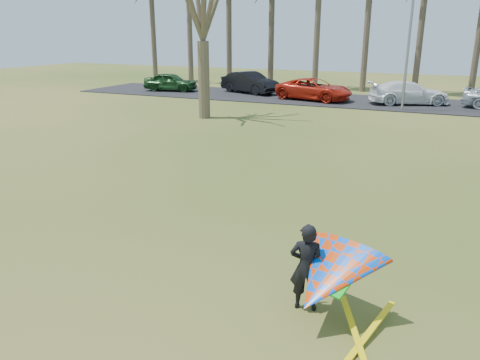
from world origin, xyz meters
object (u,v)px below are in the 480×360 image
at_px(car_3, 409,93).
at_px(kite_flyer, 327,276).
at_px(car_1, 250,82).
at_px(car_2, 314,89).
at_px(car_0, 171,82).
at_px(streetlight, 412,35).

distance_m(car_3, kite_flyer, 26.26).
height_order(car_1, car_2, car_1).
height_order(car_0, car_2, car_2).
height_order(car_1, car_3, car_1).
distance_m(car_1, car_2, 5.91).
bearing_deg(car_3, car_2, 72.67).
distance_m(car_1, kite_flyer, 30.29).
xyz_separation_m(car_3, kite_flyer, (1.01, -26.24, 0.03)).
height_order(car_0, car_1, car_1).
bearing_deg(car_0, car_1, -88.64).
xyz_separation_m(car_2, kite_flyer, (7.30, -25.67, 0.04)).
bearing_deg(kite_flyer, car_1, 115.31).
bearing_deg(car_2, car_3, -72.18).
xyz_separation_m(car_2, car_3, (6.29, 0.58, 0.00)).
height_order(streetlight, car_2, streetlight).
distance_m(streetlight, car_3, 4.60).
distance_m(car_1, car_3, 11.99).
distance_m(car_0, car_2, 12.06).
bearing_deg(car_0, kite_flyer, -153.92).
bearing_deg(car_2, kite_flyer, -151.56).
bearing_deg(car_2, car_0, 100.80).
bearing_deg(car_2, car_1, 85.63).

